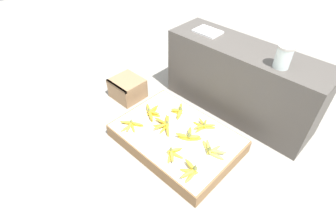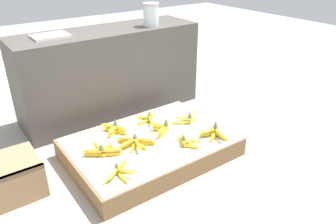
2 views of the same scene
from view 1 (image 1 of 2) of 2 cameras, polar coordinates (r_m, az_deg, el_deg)
ground_plane at (r=2.35m, az=1.79°, el=-6.77°), size 10.00×10.00×0.00m
display_platform at (r=2.31m, az=1.82°, el=-5.69°), size 1.04×0.73×0.13m
back_vendor_table at (r=2.57m, az=15.48°, el=6.45°), size 1.46×0.44×0.69m
wooden_crate at (r=2.82m, az=-8.82°, el=5.11°), size 0.31×0.29×0.21m
banana_bunch_front_left at (r=2.32m, az=-8.09°, el=-2.77°), size 0.22×0.19×0.08m
banana_bunch_front_midright at (r=2.08m, az=1.15°, el=-8.93°), size 0.14×0.20×0.09m
banana_bunch_front_right at (r=1.98m, az=4.96°, el=-12.51°), size 0.15×0.18×0.11m
banana_bunch_middle_left at (r=2.42m, az=-3.68°, el=0.01°), size 0.22×0.19×0.09m
banana_bunch_middle_midleft at (r=2.29m, az=-0.76°, el=-2.78°), size 0.25×0.25×0.09m
banana_bunch_middle_midright at (r=2.19m, az=4.61°, el=-5.17°), size 0.19×0.17×0.11m
banana_bunch_middle_right at (r=2.12m, az=9.56°, el=-8.11°), size 0.25×0.16×0.10m
banana_bunch_back_midleft at (r=2.42m, az=2.47°, el=0.26°), size 0.14×0.18×0.10m
banana_bunch_back_midright at (r=2.31m, az=7.73°, el=-2.94°), size 0.20×0.20×0.08m
glass_jar at (r=2.16m, az=23.85°, el=11.01°), size 0.13×0.13×0.18m
foam_tray_white at (r=2.59m, az=8.65°, el=16.93°), size 0.24×0.18×0.02m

